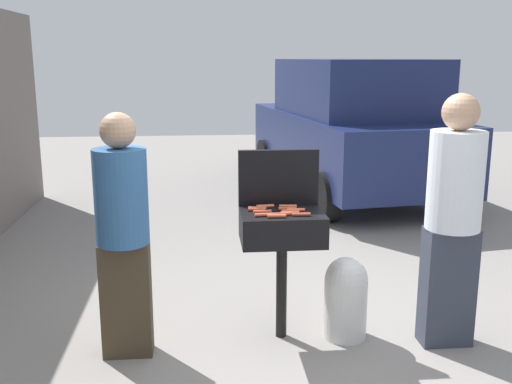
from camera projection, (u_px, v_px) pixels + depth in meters
The scene contains 20 objects.
ground_plane at pixel (292, 344), 4.32m from camera, with size 24.00×24.00×0.00m, color gray.
bbq_grill at pixel (282, 232), 4.27m from camera, with size 0.60×0.44×0.96m.
grill_lid_open at pixel (278, 178), 4.41m from camera, with size 0.60×0.05×0.42m, color black.
hot_dog_0 at pixel (291, 211), 4.23m from camera, with size 0.03×0.03×0.13m, color #C6593D.
hot_dog_1 at pixel (301, 214), 4.14m from camera, with size 0.03×0.03×0.13m, color #B74C33.
hot_dog_2 at pixel (265, 206), 4.37m from camera, with size 0.03×0.03×0.13m, color #C6593D.
hot_dog_3 at pixel (287, 209), 4.29m from camera, with size 0.03×0.03×0.13m, color #AD4228.
hot_dog_4 at pixel (262, 212), 4.21m from camera, with size 0.03×0.03×0.13m, color #B74C33.
hot_dog_5 at pixel (257, 208), 4.31m from camera, with size 0.03×0.03×0.13m, color #B74C33.
hot_dog_6 at pixel (296, 210), 4.26m from camera, with size 0.03×0.03×0.13m, color #C6593D.
hot_dog_7 at pixel (290, 213), 4.18m from camera, with size 0.03×0.03×0.13m, color #AD4228.
hot_dog_8 at pixel (288, 206), 4.36m from camera, with size 0.03×0.03×0.13m, color #C6593D.
hot_dog_9 at pixel (282, 214), 4.14m from camera, with size 0.03×0.03×0.13m, color #B74C33.
hot_dog_10 at pixel (277, 216), 4.10m from camera, with size 0.03×0.03×0.13m, color #C6593D.
hot_dog_11 at pixel (257, 209), 4.27m from camera, with size 0.03×0.03×0.13m, color #AD4228.
hot_dog_12 at pixel (264, 215), 4.13m from camera, with size 0.03×0.03×0.13m, color #C6593D.
propane_tank at pixel (346, 296), 4.38m from camera, with size 0.32×0.32×0.62m.
person_left at pixel (123, 228), 3.99m from camera, with size 0.36×0.36×1.70m.
person_right at pixel (453, 213), 4.13m from camera, with size 0.38×0.38×1.81m.
parked_minivan at pixel (351, 127), 8.94m from camera, with size 2.51×4.62×2.02m.
Camera 1 is at (-0.63, -3.93, 2.04)m, focal length 41.54 mm.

